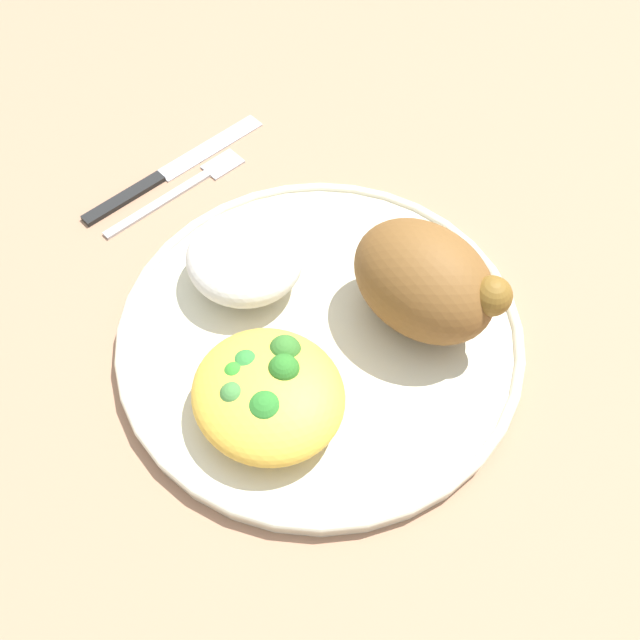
{
  "coord_description": "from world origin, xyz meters",
  "views": [
    {
      "loc": [
        0.2,
        -0.2,
        0.45
      ],
      "look_at": [
        0.0,
        0.0,
        0.03
      ],
      "focal_mm": 39.68,
      "sensor_mm": 36.0,
      "label": 1
    }
  ],
  "objects": [
    {
      "name": "roasted_chicken",
      "position": [
        0.04,
        0.06,
        0.05
      ],
      "size": [
        0.12,
        0.08,
        0.08
      ],
      "color": "brown",
      "rests_on": "plate"
    },
    {
      "name": "plate",
      "position": [
        0.0,
        0.0,
        0.01
      ],
      "size": [
        0.3,
        0.3,
        0.02
      ],
      "color": "beige",
      "rests_on": "ground_plane"
    },
    {
      "name": "ground_plane",
      "position": [
        0.0,
        0.0,
        0.0
      ],
      "size": [
        2.0,
        2.0,
        0.0
      ],
      "primitive_type": "plane",
      "color": "#9E7255"
    },
    {
      "name": "knife",
      "position": [
        -0.22,
        0.02,
        0.0
      ],
      "size": [
        0.02,
        0.19,
        0.01
      ],
      "color": "black",
      "rests_on": "ground_plane"
    },
    {
      "name": "mac_cheese_with_broccoli",
      "position": [
        0.02,
        -0.07,
        0.04
      ],
      "size": [
        0.11,
        0.1,
        0.04
      ],
      "color": "gold",
      "rests_on": "plate"
    },
    {
      "name": "rice_pile",
      "position": [
        -0.07,
        -0.01,
        0.04
      ],
      "size": [
        0.09,
        0.09,
        0.04
      ],
      "primitive_type": "ellipsoid",
      "color": "silver",
      "rests_on": "plate"
    },
    {
      "name": "fork",
      "position": [
        -0.19,
        0.03,
        0.0
      ],
      "size": [
        0.02,
        0.14,
        0.01
      ],
      "color": "#B2B2B7",
      "rests_on": "ground_plane"
    }
  ]
}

